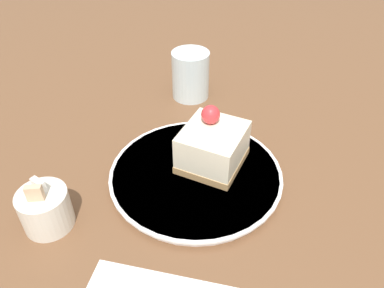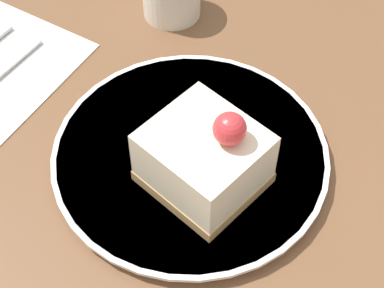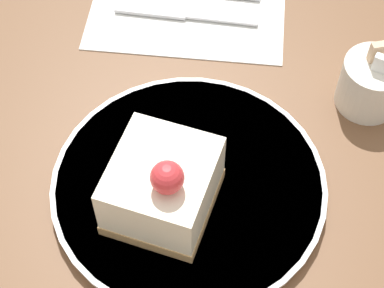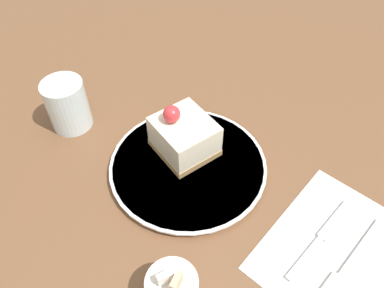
% 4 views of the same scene
% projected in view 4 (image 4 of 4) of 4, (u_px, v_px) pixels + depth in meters
% --- Properties ---
extents(ground_plane, '(4.00, 4.00, 0.00)m').
position_uv_depth(ground_plane, '(187.00, 156.00, 0.64)').
color(ground_plane, brown).
extents(plate, '(0.26, 0.26, 0.01)m').
position_uv_depth(plate, '(188.00, 166.00, 0.62)').
color(plate, white).
rests_on(plate, ground_plane).
extents(cake_slice, '(0.11, 0.11, 0.09)m').
position_uv_depth(cake_slice, '(183.00, 136.00, 0.61)').
color(cake_slice, '#AD8451').
rests_on(cake_slice, plate).
extents(napkin, '(0.18, 0.23, 0.00)m').
position_uv_depth(napkin, '(336.00, 250.00, 0.52)').
color(napkin, white).
rests_on(napkin, ground_plane).
extents(fork, '(0.03, 0.17, 0.00)m').
position_uv_depth(fork, '(347.00, 267.00, 0.50)').
color(fork, silver).
rests_on(fork, napkin).
extents(knife, '(0.02, 0.17, 0.00)m').
position_uv_depth(knife, '(327.00, 231.00, 0.54)').
color(knife, silver).
rests_on(knife, napkin).
extents(drinking_glass, '(0.07, 0.07, 0.09)m').
position_uv_depth(drinking_glass, '(67.00, 105.00, 0.66)').
color(drinking_glass, silver).
rests_on(drinking_glass, ground_plane).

